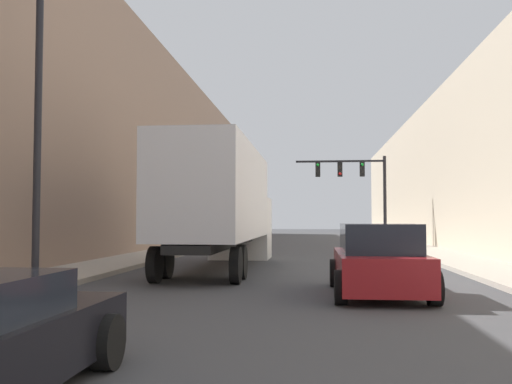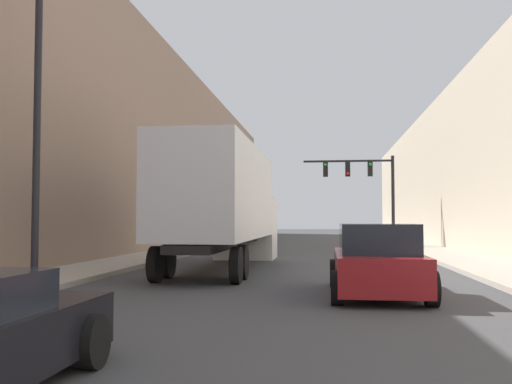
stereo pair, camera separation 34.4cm
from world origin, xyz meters
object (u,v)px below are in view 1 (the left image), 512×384
object	(u,v)px
semi_truck	(223,203)
traffic_signal_gantry	(359,182)
street_lamp	(39,61)
suv_car	(378,261)

from	to	relation	value
semi_truck	traffic_signal_gantry	bearing A→B (deg)	69.04
street_lamp	semi_truck	bearing A→B (deg)	70.96
semi_truck	suv_car	size ratio (longest dim) A/B	2.76
suv_car	traffic_signal_gantry	distance (m)	22.62
traffic_signal_gantry	street_lamp	world-z (taller)	street_lamp
traffic_signal_gantry	street_lamp	distance (m)	25.43
suv_car	street_lamp	world-z (taller)	street_lamp
suv_car	traffic_signal_gantry	size ratio (longest dim) A/B	0.79
semi_truck	traffic_signal_gantry	world-z (taller)	traffic_signal_gantry
traffic_signal_gantry	street_lamp	xyz separation A→B (m)	(-8.82, -23.82, 1.16)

